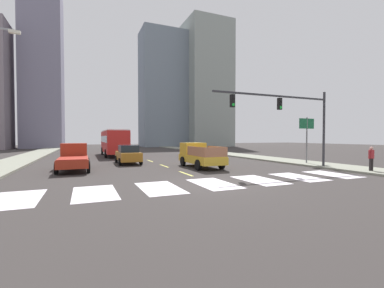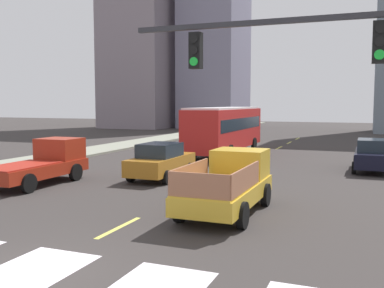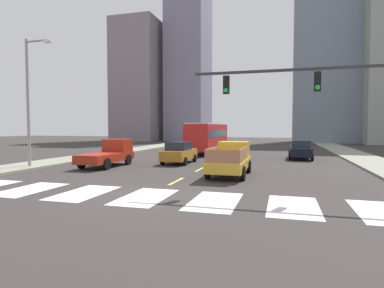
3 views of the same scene
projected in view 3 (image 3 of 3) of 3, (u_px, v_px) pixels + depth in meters
ground_plane at (145, 197)px, 13.18m from camera, size 160.00×160.00×0.00m
sidewalk_right at (368, 160)px, 27.06m from camera, size 3.43×110.00×0.15m
sidewalk_left at (108, 154)px, 33.87m from camera, size 3.43×110.00×0.15m
crosswalk_stripe_1 at (30, 189)px, 14.78m from camera, size 1.81×3.45×0.01m
crosswalk_stripe_2 at (84, 193)px, 13.98m from camera, size 1.81×3.45×0.01m
crosswalk_stripe_3 at (145, 197)px, 13.18m from camera, size 1.81×3.45×0.01m
crosswalk_stripe_4 at (215, 201)px, 12.38m from camera, size 1.81×3.45×0.01m
crosswalk_stripe_5 at (293, 206)px, 11.58m from camera, size 1.81×3.45×0.01m
crosswalk_stripe_6 at (384, 212)px, 10.78m from camera, size 1.81×3.45×0.01m
lane_dash_0 at (176, 181)px, 17.02m from camera, size 0.16×2.40×0.01m
lane_dash_1 at (200, 169)px, 21.83m from camera, size 0.16×2.40×0.01m
lane_dash_2 at (215, 162)px, 26.63m from camera, size 0.16×2.40×0.01m
lane_dash_3 at (225, 156)px, 31.43m from camera, size 0.16×2.40×0.01m
lane_dash_4 at (233, 153)px, 36.23m from camera, size 0.16×2.40×0.01m
lane_dash_5 at (239, 150)px, 41.03m from camera, size 0.16×2.40×0.01m
lane_dash_6 at (243, 147)px, 45.83m from camera, size 0.16×2.40×0.01m
lane_dash_7 at (247, 145)px, 50.63m from camera, size 0.16×2.40×0.01m
pickup_stakebed at (231, 159)px, 19.37m from camera, size 2.18×5.20×1.96m
pickup_dark at (110, 154)px, 23.72m from camera, size 2.18×5.20×1.96m
city_bus at (208, 136)px, 35.75m from camera, size 2.72×10.80×3.32m
sedan_far at (300, 150)px, 28.82m from camera, size 2.02×4.40×1.72m
sedan_near_right at (179, 153)px, 25.43m from camera, size 2.02×4.40×1.72m
traffic_signal_gantry at (348, 95)px, 13.45m from camera, size 10.03×0.27×6.00m
streetlight_left at (30, 97)px, 22.27m from camera, size 2.20×0.28×9.00m
tower_tall_centre at (189, 59)px, 70.31m from camera, size 8.17×10.76×35.98m
block_mid_right at (137, 81)px, 68.23m from camera, size 9.44×8.12×25.64m
block_low_left at (326, 64)px, 59.92m from camera, size 11.54×8.22×29.73m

